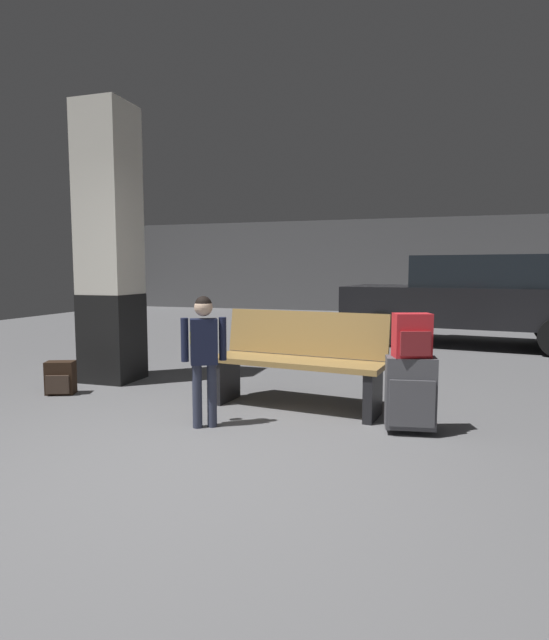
{
  "coord_description": "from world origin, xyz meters",
  "views": [
    {
      "loc": [
        1.48,
        -2.82,
        1.28
      ],
      "look_at": [
        0.19,
        1.3,
        0.85
      ],
      "focal_mm": 28.52,
      "sensor_mm": 36.0,
      "label": 1
    }
  ],
  "objects_px": {
    "bench": "(298,360)",
    "child": "(204,347)",
    "parked_car_near": "(472,298)",
    "backpack_bright": "(412,336)",
    "backpack_dark_floor": "(60,378)",
    "suitcase": "(410,393)",
    "structural_pillar": "(110,246)"
  },
  "relations": [
    {
      "from": "backpack_bright",
      "to": "backpack_dark_floor",
      "type": "bearing_deg",
      "value": 176.27
    },
    {
      "from": "bench",
      "to": "child",
      "type": "distance_m",
      "value": 1.02
    },
    {
      "from": "backpack_bright",
      "to": "child",
      "type": "xyz_separation_m",
      "value": [
        -1.6,
        -0.34,
        -0.11
      ]
    },
    {
      "from": "backpack_bright",
      "to": "child",
      "type": "height_order",
      "value": "child"
    },
    {
      "from": "backpack_dark_floor",
      "to": "parked_car_near",
      "type": "distance_m",
      "value": 6.58
    },
    {
      "from": "suitcase",
      "to": "parked_car_near",
      "type": "height_order",
      "value": "parked_car_near"
    },
    {
      "from": "backpack_dark_floor",
      "to": "suitcase",
      "type": "bearing_deg",
      "value": -3.72
    },
    {
      "from": "backpack_bright",
      "to": "parked_car_near",
      "type": "relative_size",
      "value": 0.08
    },
    {
      "from": "parked_car_near",
      "to": "backpack_bright",
      "type": "bearing_deg",
      "value": -98.55
    },
    {
      "from": "structural_pillar",
      "to": "bench",
      "type": "relative_size",
      "value": 1.88
    },
    {
      "from": "suitcase",
      "to": "child",
      "type": "height_order",
      "value": "child"
    },
    {
      "from": "backpack_dark_floor",
      "to": "child",
      "type": "bearing_deg",
      "value": -16.58
    },
    {
      "from": "bench",
      "to": "backpack_bright",
      "type": "bearing_deg",
      "value": -24.7
    },
    {
      "from": "structural_pillar",
      "to": "bench",
      "type": "height_order",
      "value": "structural_pillar"
    },
    {
      "from": "parked_car_near",
      "to": "child",
      "type": "bearing_deg",
      "value": -113.34
    },
    {
      "from": "suitcase",
      "to": "backpack_dark_floor",
      "type": "relative_size",
      "value": 1.78
    },
    {
      "from": "bench",
      "to": "backpack_bright",
      "type": "height_order",
      "value": "backpack_bright"
    },
    {
      "from": "backpack_bright",
      "to": "suitcase",
      "type": "bearing_deg",
      "value": 173.3
    },
    {
      "from": "structural_pillar",
      "to": "backpack_bright",
      "type": "xyz_separation_m",
      "value": [
        3.38,
        -0.97,
        -0.77
      ]
    },
    {
      "from": "child",
      "to": "backpack_dark_floor",
      "type": "relative_size",
      "value": 3.15
    },
    {
      "from": "bench",
      "to": "child",
      "type": "bearing_deg",
      "value": -125.44
    },
    {
      "from": "structural_pillar",
      "to": "backpack_bright",
      "type": "distance_m",
      "value": 3.6
    },
    {
      "from": "structural_pillar",
      "to": "suitcase",
      "type": "distance_m",
      "value": 3.72
    },
    {
      "from": "backpack_bright",
      "to": "parked_car_near",
      "type": "xyz_separation_m",
      "value": [
        0.78,
        5.19,
        0.03
      ]
    },
    {
      "from": "structural_pillar",
      "to": "parked_car_near",
      "type": "distance_m",
      "value": 5.97
    },
    {
      "from": "backpack_bright",
      "to": "backpack_dark_floor",
      "type": "height_order",
      "value": "backpack_bright"
    },
    {
      "from": "backpack_bright",
      "to": "bench",
      "type": "bearing_deg",
      "value": 155.3
    },
    {
      "from": "bench",
      "to": "parked_car_near",
      "type": "relative_size",
      "value": 0.39
    },
    {
      "from": "structural_pillar",
      "to": "suitcase",
      "type": "height_order",
      "value": "structural_pillar"
    },
    {
      "from": "structural_pillar",
      "to": "backpack_dark_floor",
      "type": "relative_size",
      "value": 9.16
    },
    {
      "from": "bench",
      "to": "parked_car_near",
      "type": "height_order",
      "value": "parked_car_near"
    },
    {
      "from": "backpack_dark_floor",
      "to": "parked_car_near",
      "type": "bearing_deg",
      "value": 49.26
    }
  ]
}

